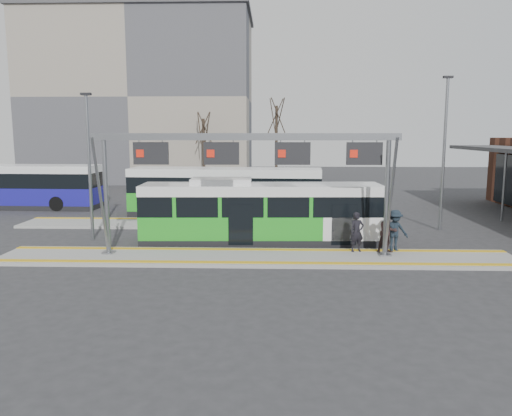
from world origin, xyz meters
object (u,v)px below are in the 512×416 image
(hero_bus, at_px, (260,213))
(passenger_c, at_px, (395,231))
(passenger_a, at_px, (357,232))
(gantry, at_px, (249,158))
(passenger_b, at_px, (388,232))

(hero_bus, xyz_separation_m, passenger_c, (6.02, -2.22, -0.38))
(passenger_a, distance_m, passenger_c, 1.70)
(passenger_a, bearing_deg, passenger_c, -11.43)
(gantry, xyz_separation_m, passenger_b, (6.06, 0.53, -3.24))
(gantry, xyz_separation_m, passenger_a, (4.75, 0.70, -3.27))
(passenger_a, distance_m, passenger_b, 1.32)
(gantry, distance_m, hero_bus, 4.20)
(hero_bus, bearing_deg, passenger_c, -22.16)
(gantry, height_order, passenger_b, gantry)
(gantry, relative_size, hero_bus, 1.11)
(hero_bus, height_order, passenger_c, hero_bus)
(hero_bus, bearing_deg, passenger_a, -30.64)
(gantry, bearing_deg, hero_bus, 82.14)
(gantry, height_order, passenger_a, gantry)
(passenger_a, bearing_deg, passenger_b, -23.50)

